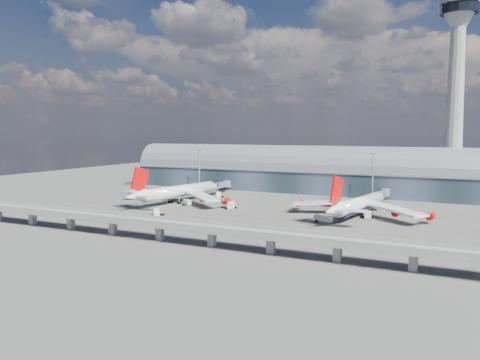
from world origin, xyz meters
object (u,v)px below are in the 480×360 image
at_px(service_truck_3, 368,215).
at_px(cargo_train_2, 376,243).
at_px(control_tower, 455,101).
at_px(service_truck_0, 157,213).
at_px(service_truck_4, 231,206).
at_px(airliner_left, 177,192).
at_px(airliner_right, 359,205).
at_px(cargo_train_0, 206,230).
at_px(floodlight_mast_left, 199,170).
at_px(service_truck_2, 323,219).
at_px(service_truck_1, 187,203).
at_px(floodlight_mast_right, 373,177).
at_px(cargo_train_1, 248,232).
at_px(service_truck_5, 218,195).

bearing_deg(service_truck_3, cargo_train_2, -78.84).
bearing_deg(control_tower, service_truck_0, -137.74).
distance_m(service_truck_4, cargo_train_2, 84.59).
relative_size(control_tower, airliner_left, 1.55).
bearing_deg(airliner_right, cargo_train_2, -62.81).
distance_m(control_tower, airliner_right, 87.67).
bearing_deg(cargo_train_0, service_truck_0, 60.39).
relative_size(floodlight_mast_left, service_truck_2, 3.32).
relative_size(service_truck_1, service_truck_3, 0.85).
bearing_deg(floodlight_mast_left, control_tower, 11.72).
bearing_deg(cargo_train_2, control_tower, -4.00).
height_order(floodlight_mast_right, service_truck_1, floodlight_mast_right).
bearing_deg(cargo_train_1, cargo_train_2, -66.25).
height_order(service_truck_0, cargo_train_0, service_truck_0).
bearing_deg(cargo_train_0, service_truck_3, -42.57).
relative_size(service_truck_4, cargo_train_2, 0.63).
relative_size(floodlight_mast_right, service_truck_3, 4.19).
height_order(airliner_left, service_truck_4, airliner_left).
bearing_deg(cargo_train_0, floodlight_mast_left, 30.72).
bearing_deg(cargo_train_0, cargo_train_1, -78.57).
height_order(service_truck_1, service_truck_4, service_truck_4).
xyz_separation_m(cargo_train_0, cargo_train_1, (14.93, 3.38, -0.03)).
height_order(floodlight_mast_left, cargo_train_2, floodlight_mast_left).
bearing_deg(service_truck_0, service_truck_2, -22.07).
relative_size(airliner_left, cargo_train_0, 6.94).
xyz_separation_m(service_truck_0, cargo_train_0, (35.53, -19.12, -0.69)).
relative_size(airliner_right, service_truck_3, 10.35).
bearing_deg(control_tower, service_truck_2, -117.61).
bearing_deg(service_truck_3, cargo_train_1, -124.60).
bearing_deg(airliner_right, service_truck_0, -146.05).
height_order(floodlight_mast_left, service_truck_5, floodlight_mast_left).
distance_m(airliner_right, cargo_train_1, 58.76).
distance_m(airliner_right, service_truck_0, 86.23).
height_order(service_truck_0, service_truck_1, service_truck_0).
distance_m(airliner_right, service_truck_4, 58.25).
bearing_deg(cargo_train_0, airliner_left, 40.50).
bearing_deg(floodlight_mast_right, service_truck_1, -151.54).
height_order(floodlight_mast_left, cargo_train_0, floodlight_mast_left).
distance_m(control_tower, service_truck_3, 88.91).
xyz_separation_m(floodlight_mast_left, service_truck_4, (43.24, -43.71, -12.01)).
relative_size(control_tower, floodlight_mast_right, 4.01).
xyz_separation_m(service_truck_5, cargo_train_1, (52.54, -75.33, -0.76)).
bearing_deg(airliner_right, airliner_left, -169.92).
bearing_deg(airliner_left, airliner_right, 10.28).
xyz_separation_m(service_truck_0, cargo_train_1, (50.46, -15.74, -0.71)).
xyz_separation_m(airliner_left, cargo_train_2, (106.37, -46.80, -4.99)).
height_order(service_truck_1, cargo_train_1, service_truck_1).
height_order(airliner_left, airliner_right, airliner_left).
xyz_separation_m(airliner_left, service_truck_2, (80.80, -17.07, -4.40)).
height_order(floodlight_mast_right, service_truck_5, floodlight_mast_right).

